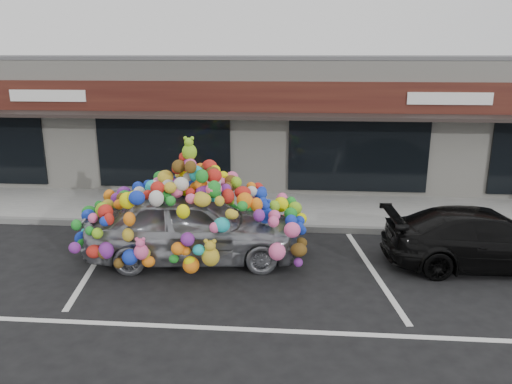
{
  "coord_description": "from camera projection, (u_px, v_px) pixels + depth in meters",
  "views": [
    {
      "loc": [
        1.14,
        -9.6,
        4.44
      ],
      "look_at": [
        0.23,
        1.4,
        1.33
      ],
      "focal_mm": 35.0,
      "sensor_mm": 36.0,
      "label": 1
    }
  ],
  "objects": [
    {
      "name": "ground",
      "position": [
        240.0,
        271.0,
        10.51
      ],
      "size": [
        90.0,
        90.0,
        0.0
      ],
      "primitive_type": "plane",
      "color": "black",
      "rests_on": "ground"
    },
    {
      "name": "shop_building",
      "position": [
        266.0,
        117.0,
        18.02
      ],
      "size": [
        24.0,
        7.2,
        4.31
      ],
      "color": "beige",
      "rests_on": "ground"
    },
    {
      "name": "sidewalk",
      "position": [
        255.0,
        210.0,
        14.33
      ],
      "size": [
        26.0,
        3.0,
        0.15
      ],
      "primitive_type": "cube",
      "color": "gray",
      "rests_on": "ground"
    },
    {
      "name": "kerb",
      "position": [
        251.0,
        227.0,
        12.89
      ],
      "size": [
        26.0,
        0.18,
        0.16
      ],
      "primitive_type": "cube",
      "color": "slate",
      "rests_on": "ground"
    },
    {
      "name": "parking_stripe_left",
      "position": [
        96.0,
        261.0,
        10.95
      ],
      "size": [
        0.73,
        4.37,
        0.01
      ],
      "primitive_type": "cube",
      "rotation": [
        0.0,
        0.0,
        0.14
      ],
      "color": "silver",
      "rests_on": "ground"
    },
    {
      "name": "parking_stripe_mid",
      "position": [
        373.0,
        271.0,
        10.48
      ],
      "size": [
        0.73,
        4.37,
        0.01
      ],
      "primitive_type": "cube",
      "rotation": [
        0.0,
        0.0,
        0.14
      ],
      "color": "silver",
      "rests_on": "ground"
    },
    {
      "name": "lane_line",
      "position": [
        345.0,
        334.0,
        8.14
      ],
      "size": [
        14.0,
        0.12,
        0.01
      ],
      "primitive_type": "cube",
      "color": "silver",
      "rests_on": "ground"
    },
    {
      "name": "toy_car",
      "position": [
        193.0,
        218.0,
        10.85
      ],
      "size": [
        3.29,
        5.03,
        2.83
      ],
      "rotation": [
        0.0,
        0.0,
        1.67
      ],
      "color": "gray",
      "rests_on": "ground"
    },
    {
      "name": "black_sedan",
      "position": [
        485.0,
        239.0,
        10.58
      ],
      "size": [
        1.97,
        4.35,
        1.24
      ],
      "primitive_type": "imported",
      "rotation": [
        0.0,
        0.0,
        1.63
      ],
      "color": "black",
      "rests_on": "ground"
    }
  ]
}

